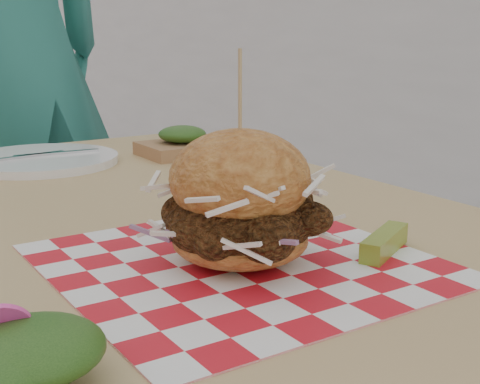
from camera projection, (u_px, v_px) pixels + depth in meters
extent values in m
imported|color=#29786A|center=(8.00, 44.00, 1.82)|extent=(0.78, 0.62, 1.88)
cube|color=tan|center=(137.00, 231.00, 0.86)|extent=(0.80, 1.20, 0.04)
cylinder|color=#333338|center=(179.00, 304.00, 1.57)|extent=(0.05, 0.05, 0.71)
cylinder|color=#333338|center=(88.00, 335.00, 1.72)|extent=(0.03, 0.03, 0.43)
cylinder|color=#333338|center=(32.00, 293.00, 1.99)|extent=(0.03, 0.03, 0.43)
cube|color=red|center=(240.00, 263.00, 0.68)|extent=(0.36, 0.36, 0.00)
ellipsoid|color=#C27D36|center=(240.00, 239.00, 0.67)|extent=(0.14, 0.14, 0.05)
ellipsoid|color=brown|center=(240.00, 221.00, 0.67)|extent=(0.15, 0.14, 0.08)
ellipsoid|color=#C27D36|center=(240.00, 179.00, 0.66)|extent=(0.14, 0.14, 0.10)
cylinder|color=tan|center=(240.00, 105.00, 0.64)|extent=(0.00, 0.00, 0.11)
cube|color=olive|center=(384.00, 243.00, 0.70)|extent=(0.09, 0.06, 0.02)
ellipsoid|color=#3F1419|center=(30.00, 362.00, 0.45)|extent=(0.08, 0.08, 0.03)
ellipsoid|color=#194012|center=(5.00, 354.00, 0.46)|extent=(0.08, 0.08, 0.03)
ellipsoid|color=#3F1419|center=(23.00, 381.00, 0.42)|extent=(0.08, 0.08, 0.03)
cylinder|color=#F042A1|center=(0.00, 328.00, 0.45)|extent=(0.05, 0.05, 0.04)
cylinder|color=white|center=(41.00, 160.00, 1.18)|extent=(0.27, 0.27, 0.01)
cube|color=silver|center=(23.00, 157.00, 1.16)|extent=(0.15, 0.03, 0.00)
cube|color=silver|center=(57.00, 153.00, 1.19)|extent=(0.15, 0.03, 0.00)
cube|color=#9A6D46|center=(183.00, 149.00, 1.26)|extent=(0.15, 0.12, 0.02)
ellipsoid|color=#194012|center=(182.00, 134.00, 1.25)|extent=(0.09, 0.09, 0.03)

